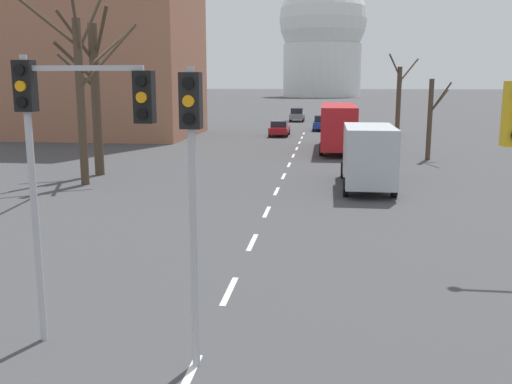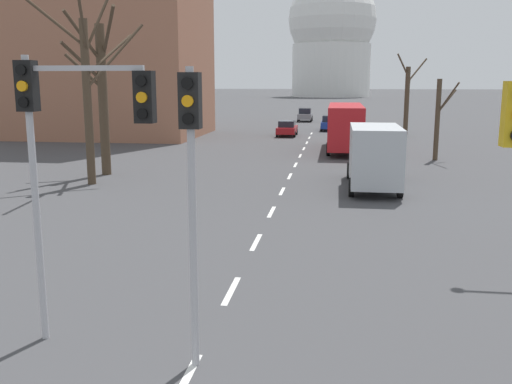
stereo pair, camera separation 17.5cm
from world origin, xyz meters
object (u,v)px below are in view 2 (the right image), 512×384
at_px(traffic_signal_centre_tall, 191,164).
at_px(city_bus, 345,124).
at_px(traffic_signal_near_left, 68,128).
at_px(sedan_near_left, 287,128).
at_px(delivery_truck, 374,154).
at_px(sedan_mid_centre, 305,115).
at_px(sedan_near_right, 330,123).

xyz_separation_m(traffic_signal_centre_tall, city_bus, (3.14, 34.44, -1.76)).
height_order(traffic_signal_centre_tall, city_bus, traffic_signal_centre_tall).
bearing_deg(traffic_signal_centre_tall, traffic_signal_near_left, 165.52).
xyz_separation_m(sedan_near_left, delivery_truck, (6.64, -27.05, 0.94)).
bearing_deg(city_bus, sedan_mid_centre, 98.58).
distance_m(traffic_signal_near_left, sedan_mid_centre, 66.02).
bearing_deg(traffic_signal_near_left, sedan_mid_centre, 89.24).
relative_size(sedan_near_left, city_bus, 0.42).
relative_size(sedan_near_left, sedan_mid_centre, 1.07).
height_order(traffic_signal_near_left, city_bus, traffic_signal_near_left).
xyz_separation_m(traffic_signal_centre_tall, delivery_truck, (4.35, 18.81, -2.11)).
xyz_separation_m(city_bus, delivery_truck, (1.21, -15.63, -0.35)).
bearing_deg(traffic_signal_centre_tall, city_bus, 84.79).
bearing_deg(sedan_near_right, delivery_truck, -85.63).
xyz_separation_m(sedan_near_right, city_bus, (1.38, -18.24, 1.24)).
xyz_separation_m(sedan_mid_centre, city_bus, (4.85, -32.15, 1.16)).
bearing_deg(sedan_mid_centre, traffic_signal_near_left, -90.76).
relative_size(traffic_signal_near_left, delivery_truck, 0.80).
bearing_deg(delivery_truck, traffic_signal_near_left, -110.90).
bearing_deg(city_bus, sedan_near_right, 94.33).
relative_size(traffic_signal_centre_tall, traffic_signal_near_left, 0.96).
bearing_deg(city_bus, traffic_signal_near_left, -99.61).
height_order(traffic_signal_centre_tall, sedan_near_right, traffic_signal_centre_tall).
bearing_deg(sedan_near_left, traffic_signal_near_left, -90.36).
bearing_deg(sedan_near_right, sedan_near_left, -120.70).
bearing_deg(sedan_mid_centre, traffic_signal_centre_tall, -88.53).
bearing_deg(sedan_mid_centre, city_bus, -81.42).
distance_m(sedan_near_left, sedan_near_right, 7.93).
relative_size(city_bus, delivery_truck, 1.50).
distance_m(sedan_near_right, delivery_truck, 33.98).
bearing_deg(sedan_near_left, sedan_near_right, 59.30).
relative_size(traffic_signal_near_left, sedan_near_left, 1.26).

